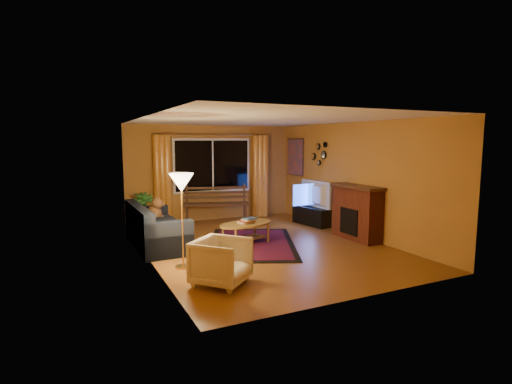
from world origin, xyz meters
name	(u,v)px	position (x,y,z in m)	size (l,w,h in m)	color
floor	(262,246)	(0.00, 0.00, -0.01)	(4.50, 6.00, 0.02)	brown
ceiling	(263,119)	(0.00, 0.00, 2.51)	(4.50, 6.00, 0.02)	white
wall_back	(212,173)	(0.00, 3.01, 1.25)	(4.50, 0.02, 2.50)	#B87D36
wall_left	(146,190)	(-2.26, 0.00, 1.25)	(0.02, 6.00, 2.50)	#B87D36
wall_right	(354,179)	(2.26, 0.00, 1.25)	(0.02, 6.00, 2.50)	#B87D36
window	(213,165)	(0.00, 2.94, 1.45)	(2.00, 0.02, 1.30)	black
curtain_rod	(213,135)	(0.00, 2.90, 2.25)	(0.03, 0.03, 3.20)	#BF8C3F
curtain_left	(162,180)	(-1.35, 2.88, 1.12)	(0.36, 0.36, 2.24)	orange
curtain_right	(260,176)	(1.35, 2.88, 1.12)	(0.36, 0.36, 2.24)	orange
bench	(216,213)	(-0.08, 2.50, 0.25)	(1.65, 0.48, 0.49)	#3C2418
potted_plant	(143,212)	(-1.94, 2.28, 0.45)	(0.51, 0.51, 0.91)	#235B1E
sofa	(157,225)	(-1.92, 0.86, 0.42)	(0.89, 2.07, 0.84)	black
dog	(154,211)	(-1.87, 1.33, 0.64)	(0.30, 0.41, 0.45)	brown
armchair	(221,259)	(-1.52, -1.71, 0.37)	(0.73, 0.68, 0.75)	beige
floor_lamp	(182,221)	(-1.82, -0.71, 0.79)	(0.26, 0.26, 1.58)	#BF8C3F
rug	(252,243)	(-0.14, 0.20, 0.01)	(1.69, 2.67, 0.02)	#660312
coffee_table	(246,233)	(-0.25, 0.25, 0.22)	(1.20, 1.20, 0.44)	olive
tv_console	(312,216)	(2.00, 1.25, 0.22)	(0.36, 1.07, 0.45)	black
television	(312,194)	(2.00, 1.25, 0.78)	(1.14, 0.15, 0.66)	black
fireplace	(357,214)	(2.05, -0.40, 0.55)	(0.40, 1.20, 1.10)	maroon
mirror_cluster	(319,153)	(2.21, 1.30, 1.80)	(0.06, 0.60, 0.56)	black
painting	(295,157)	(2.22, 2.45, 1.65)	(0.04, 0.76, 0.96)	#C44D1D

